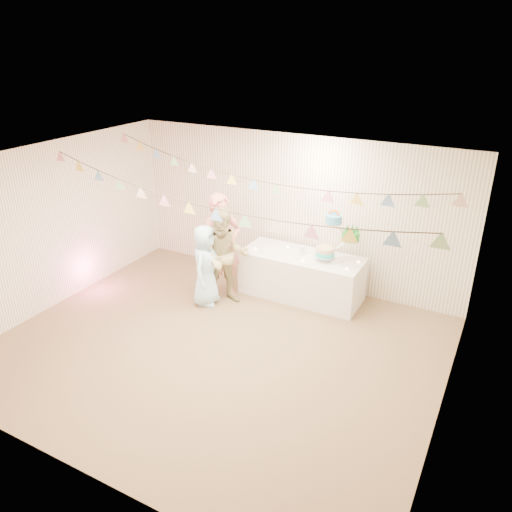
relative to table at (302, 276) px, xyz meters
The scene contains 24 objects.
floor 2.06m from the table, 102.25° to the right, with size 6.00×6.00×0.00m, color brown.
ceiling 3.01m from the table, 102.25° to the right, with size 6.00×6.00×0.00m, color white.
back_wall 1.14m from the table, 129.62° to the left, with size 6.00×6.00×0.00m, color white.
front_wall 4.60m from the table, 95.48° to the right, with size 6.00×6.00×0.00m, color white.
left_wall 4.07m from the table, 149.99° to the right, with size 5.00×5.00×0.00m, color white.
right_wall 3.37m from the table, 37.62° to the right, with size 5.00×5.00×0.00m, color white.
table is the anchor object (origin of this frame).
cake_stand 0.95m from the table, ahead, with size 0.71×0.42×0.79m, color silver, non-canonical shape.
cake_bottom 0.61m from the table, ahead, with size 0.31×0.31×0.15m, color #2AC6C6, non-canonical shape.
cake_middle 1.04m from the table, 10.86° to the left, with size 0.27×0.27×0.22m, color #1C821D, non-canonical shape.
cake_top_tier 1.11m from the table, ahead, with size 0.25×0.25×0.19m, color #409CCA, non-canonical shape.
platter 0.68m from the table, behind, with size 0.34×0.34×0.02m, color white.
posy 0.45m from the table, 120.37° to the left, with size 0.12×0.12×0.14m, color white, non-canonical shape.
person_adult_a 1.42m from the table, 151.54° to the right, with size 0.65×0.43×1.79m, color #CF746C.
person_adult_b 1.35m from the table, 142.78° to the right, with size 0.79×0.62×1.63m, color tan.
person_child 1.61m from the table, 143.50° to the right, with size 0.66×0.43×1.35m, color #B3E2FD.
bunting_back 2.20m from the table, 116.02° to the right, with size 5.60×1.10×0.40m, color pink, non-canonical shape.
bunting_front 2.95m from the table, 101.15° to the right, with size 5.60×0.90×0.36m, color #72A5E5, non-canonical shape.
tealight_0 0.90m from the table, 169.38° to the right, with size 0.04×0.04×0.03m, color #FFD88C.
tealight_1 0.55m from the table, 152.78° to the left, with size 0.04×0.04×0.03m, color #FFD88C.
tealight_2 0.46m from the table, 65.56° to the right, with size 0.04×0.04×0.03m, color #FFD88C.
tealight_3 0.57m from the table, 32.15° to the left, with size 0.04×0.04×0.03m, color #FFD88C.
tealight_4 0.93m from the table, 12.38° to the right, with size 0.04×0.04×0.03m, color #FFD88C.
tealight_5 0.99m from the table, ahead, with size 0.04×0.04×0.03m, color #FFD88C.
Camera 1 is at (3.28, -4.95, 4.05)m, focal length 35.00 mm.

